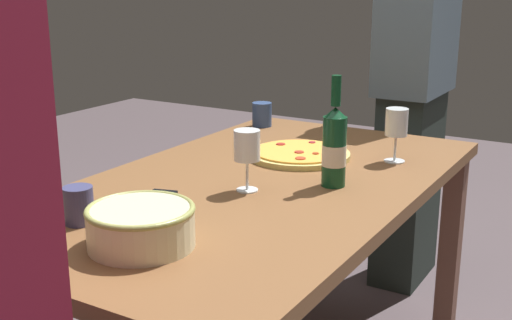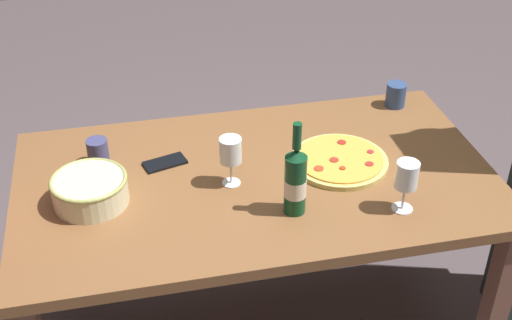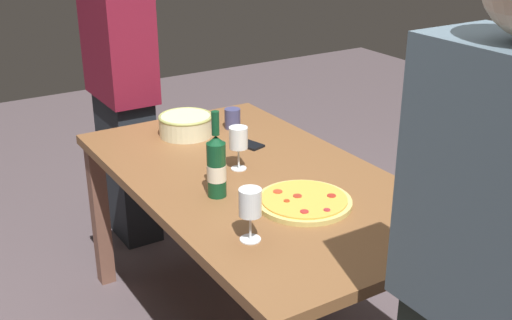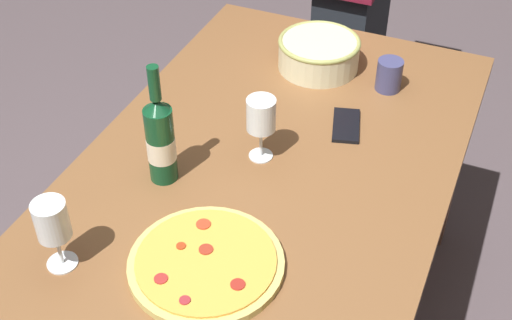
{
  "view_description": "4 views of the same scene",
  "coord_description": "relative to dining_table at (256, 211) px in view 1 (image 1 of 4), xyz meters",
  "views": [
    {
      "loc": [
        -1.58,
        -0.95,
        1.33
      ],
      "look_at": [
        0.0,
        0.0,
        0.81
      ],
      "focal_mm": 46.37,
      "sensor_mm": 36.0,
      "label": 1
    },
    {
      "loc": [
        -0.4,
        -1.84,
        2.07
      ],
      "look_at": [
        0.0,
        0.0,
        0.81
      ],
      "focal_mm": 48.15,
      "sensor_mm": 36.0,
      "label": 2
    },
    {
      "loc": [
        1.9,
        -1.18,
        1.75
      ],
      "look_at": [
        0.0,
        0.0,
        0.81
      ],
      "focal_mm": 45.05,
      "sensor_mm": 36.0,
      "label": 3
    },
    {
      "loc": [
        1.17,
        0.5,
        1.88
      ],
      "look_at": [
        0.0,
        0.0,
        0.81
      ],
      "focal_mm": 49.09,
      "sensor_mm": 36.0,
      "label": 4
    }
  ],
  "objects": [
    {
      "name": "wine_glass_near_pizza",
      "position": [
        0.41,
        -0.28,
        0.21
      ],
      "size": [
        0.07,
        0.07,
        0.17
      ],
      "color": "white",
      "rests_on": "dining_table"
    },
    {
      "name": "wine_bottle",
      "position": [
        0.08,
        -0.21,
        0.21
      ],
      "size": [
        0.07,
        0.07,
        0.32
      ],
      "color": "#104324",
      "rests_on": "dining_table"
    },
    {
      "name": "dining_table",
      "position": [
        0.0,
        0.0,
        0.0
      ],
      "size": [
        1.6,
        0.9,
        0.75
      ],
      "color": "brown",
      "rests_on": "ground"
    },
    {
      "name": "cup_amber",
      "position": [
        0.64,
        0.35,
        0.14
      ],
      "size": [
        0.08,
        0.08,
        0.09
      ],
      "primitive_type": "cylinder",
      "color": "navy",
      "rests_on": "dining_table"
    },
    {
      "name": "wine_glass_by_bottle",
      "position": [
        -0.09,
        -0.02,
        0.22
      ],
      "size": [
        0.07,
        0.07,
        0.17
      ],
      "color": "white",
      "rests_on": "dining_table"
    },
    {
      "name": "person_host",
      "position": [
        1.15,
        -0.09,
        0.22
      ],
      "size": [
        0.43,
        0.24,
        1.72
      ],
      "rotation": [
        0.0,
        0.0,
        3.06
      ],
      "color": "#25302B",
      "rests_on": "ground"
    },
    {
      "name": "pizza",
      "position": [
        0.3,
        0.01,
        0.1
      ],
      "size": [
        0.33,
        0.33,
        0.03
      ],
      "color": "#D1BC65",
      "rests_on": "dining_table"
    },
    {
      "name": "serving_bowl",
      "position": [
        -0.54,
        -0.03,
        0.14
      ],
      "size": [
        0.24,
        0.24,
        0.09
      ],
      "color": "beige",
      "rests_on": "dining_table"
    },
    {
      "name": "cup_ceramic",
      "position": [
        -0.51,
        0.19,
        0.14
      ],
      "size": [
        0.07,
        0.07,
        0.09
      ],
      "primitive_type": "cylinder",
      "color": "#3F416E",
      "rests_on": "dining_table"
    },
    {
      "name": "cell_phone",
      "position": [
        -0.29,
        0.14,
        0.1
      ],
      "size": [
        0.16,
        0.11,
        0.01
      ],
      "primitive_type": "cube",
      "rotation": [
        0.0,
        0.0,
        4.99
      ],
      "color": "black",
      "rests_on": "dining_table"
    }
  ]
}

